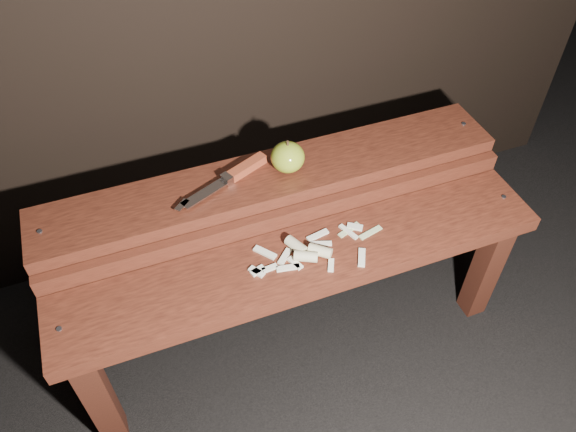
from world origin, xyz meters
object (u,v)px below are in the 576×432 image
object	(u,v)px
apple	(288,157)
bench_rear_tier	(274,198)
bench_front_tier	(306,277)
knife	(236,174)

from	to	relation	value
apple	bench_rear_tier	bearing A→B (deg)	-173.99
bench_rear_tier	apple	size ratio (longest dim) A/B	13.52
bench_front_tier	apple	distance (m)	0.30
bench_front_tier	apple	size ratio (longest dim) A/B	13.52
bench_front_tier	bench_rear_tier	bearing A→B (deg)	90.00
apple	knife	size ratio (longest dim) A/B	0.34
bench_front_tier	knife	distance (m)	0.31
apple	knife	world-z (taller)	apple
bench_rear_tier	knife	bearing A→B (deg)	166.73
bench_front_tier	apple	xyz separation A→B (m)	(0.04, 0.23, 0.18)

